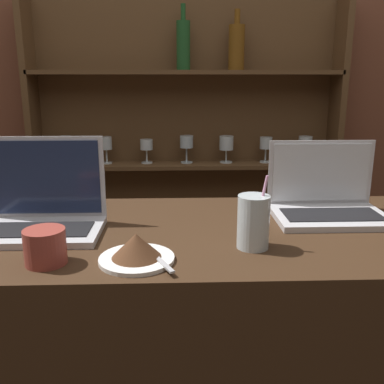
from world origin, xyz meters
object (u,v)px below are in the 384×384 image
(laptop_near, at_px, (42,210))
(laptop_far, at_px, (327,201))
(water_glass, at_px, (253,222))
(coffee_cup, at_px, (45,247))
(cake_plate, at_px, (137,249))

(laptop_near, height_order, laptop_far, laptop_near)
(laptop_far, distance_m, water_glass, 0.37)
(laptop_near, xyz_separation_m, coffee_cup, (0.07, -0.23, -0.02))
(laptop_far, xyz_separation_m, coffee_cup, (-0.76, -0.33, -0.01))
(coffee_cup, bearing_deg, cake_plate, 1.53)
(laptop_near, relative_size, cake_plate, 1.85)
(coffee_cup, bearing_deg, laptop_near, 108.08)
(cake_plate, bearing_deg, water_glass, 14.68)
(laptop_near, bearing_deg, coffee_cup, -71.92)
(laptop_far, bearing_deg, water_glass, -137.58)
(laptop_near, bearing_deg, laptop_far, 6.80)
(coffee_cup, bearing_deg, water_glass, 9.25)
(cake_plate, height_order, coffee_cup, coffee_cup)
(laptop_far, distance_m, coffee_cup, 0.83)
(laptop_far, xyz_separation_m, cake_plate, (-0.56, -0.32, -0.02))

